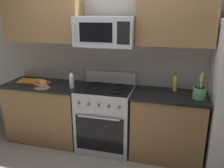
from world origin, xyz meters
name	(u,v)px	position (x,y,z in m)	size (l,w,h in m)	color
wall_back	(112,57)	(0.00, 1.06, 1.30)	(8.00, 0.10, 2.60)	#9E998E
counter_left	(46,111)	(-0.98, 0.68, 0.46)	(1.17, 0.61, 0.91)	olive
range_oven	(106,117)	(0.00, 0.68, 0.47)	(0.76, 0.65, 1.09)	#B2B5BA
counter_right	(167,126)	(0.88, 0.68, 0.46)	(0.97, 0.61, 0.91)	olive
microwave	(106,31)	(0.00, 0.71, 1.70)	(0.78, 0.44, 0.39)	#B2B5BA
upper_cabinets_left	(43,17)	(-0.98, 0.84, 1.87)	(1.16, 0.34, 0.69)	olive
upper_cabinets_right	(176,18)	(0.88, 0.84, 1.87)	(0.96, 0.34, 0.69)	olive
utensil_crock	(199,92)	(1.23, 0.63, 0.99)	(0.16, 0.16, 0.34)	#59AD66
fruit_basket	(42,84)	(-0.89, 0.51, 0.96)	(0.24, 0.24, 0.11)	#9E7A4C
cutting_board	(30,81)	(-1.24, 0.74, 0.92)	(0.37, 0.24, 0.02)	orange
bottle_oil	(175,83)	(0.94, 0.86, 1.02)	(0.06, 0.06, 0.25)	gold
bottle_vinegar	(72,80)	(-0.47, 0.60, 1.02)	(0.07, 0.07, 0.25)	silver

